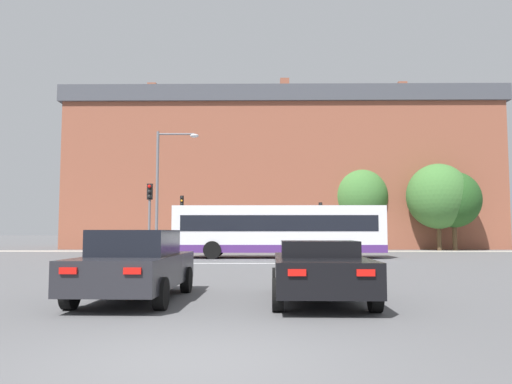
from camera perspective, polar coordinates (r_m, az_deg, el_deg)
name	(u,v)px	position (r m, az deg, el deg)	size (l,w,h in m)	color
ground_plane	(190,362)	(6.22, -7.55, -18.70)	(400.00, 400.00, 0.00)	#545456
stop_line_strip	(244,263)	(24.21, -1.37, -8.15)	(7.62, 0.30, 0.01)	silver
far_pavement	(251,251)	(39.10, -0.60, -6.78)	(68.47, 2.50, 0.01)	#A09B91
brick_civic_building	(280,174)	(49.70, 2.81, 2.03)	(39.40, 14.01, 16.93)	brown
car_saloon_left	(136,265)	(11.61, -13.59, -8.07)	(2.10, 4.66, 1.56)	#232328
car_roadster_right	(319,270)	(11.13, 7.25, -8.83)	(2.14, 4.54, 1.32)	black
bus_crossing_lead	(278,230)	(29.15, 2.57, -4.38)	(12.07, 2.69, 3.00)	silver
traffic_light_far_right	(321,218)	(39.03, 7.39, -2.98)	(0.26, 0.31, 3.79)	slate
traffic_light_far_left	(182,214)	(38.90, -8.48, -2.50)	(0.26, 0.31, 4.30)	slate
traffic_light_near_left	(149,209)	(25.62, -12.08, -1.91)	(0.26, 0.31, 3.94)	slate
street_lamp_junction	(165,180)	(28.97, -10.40, 1.37)	(2.43, 0.36, 7.28)	slate
pedestrian_waiting	(348,239)	(39.15, 10.51, -5.29)	(0.41, 0.45, 1.66)	black
pedestrian_walking_east	(323,239)	(39.46, 7.66, -5.31)	(0.42, 0.45, 1.67)	black
pedestrian_walking_west	(324,238)	(39.56, 7.81, -5.22)	(0.45, 0.34, 1.76)	black
tree_by_building	(454,200)	(43.82, 21.65, -0.82)	(4.36, 4.36, 6.43)	#4C3823
tree_kerbside	(360,197)	(44.65, 11.83, -0.57)	(4.87, 4.87, 7.12)	#4C3823
tree_distant	(438,196)	(43.55, 20.09, -0.46)	(5.09, 5.09, 7.10)	#4C3823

